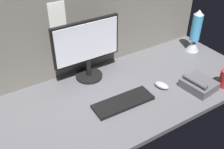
# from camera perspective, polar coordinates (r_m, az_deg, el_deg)

# --- Properties ---
(ground_plane) EXTENTS (1.80, 0.80, 0.03)m
(ground_plane) POSITION_cam_1_polar(r_m,az_deg,el_deg) (1.68, 2.26, -3.90)
(ground_plane) COLOR #515156
(cubicle_wall_back) EXTENTS (1.80, 0.06, 0.63)m
(cubicle_wall_back) POSITION_cam_1_polar(r_m,az_deg,el_deg) (1.79, -4.28, 10.89)
(cubicle_wall_back) COLOR slate
(cubicle_wall_back) RESTS_ON ground_plane
(monitor) EXTENTS (0.45, 0.18, 0.40)m
(monitor) POSITION_cam_1_polar(r_m,az_deg,el_deg) (1.68, -5.41, 5.88)
(monitor) COLOR black
(monitor) RESTS_ON ground_plane
(keyboard) EXTENTS (0.37, 0.14, 0.02)m
(keyboard) POSITION_cam_1_polar(r_m,az_deg,el_deg) (1.57, 2.45, -5.97)
(keyboard) COLOR black
(keyboard) RESTS_ON ground_plane
(mouse) EXTENTS (0.08, 0.11, 0.03)m
(mouse) POSITION_cam_1_polar(r_m,az_deg,el_deg) (1.72, 10.67, -2.30)
(mouse) COLOR #99999E
(mouse) RESTS_ON ground_plane
(lava_lamp) EXTENTS (0.10, 0.10, 0.33)m
(lava_lamp) POSITION_cam_1_polar(r_m,az_deg,el_deg) (2.13, 17.48, 8.29)
(lava_lamp) COLOR #A5A5AD
(lava_lamp) RESTS_ON ground_plane
(desk_phone) EXTENTS (0.19, 0.21, 0.09)m
(desk_phone) POSITION_cam_1_polar(r_m,az_deg,el_deg) (1.76, 18.17, -2.04)
(desk_phone) COLOR #4C4C51
(desk_phone) RESTS_ON ground_plane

